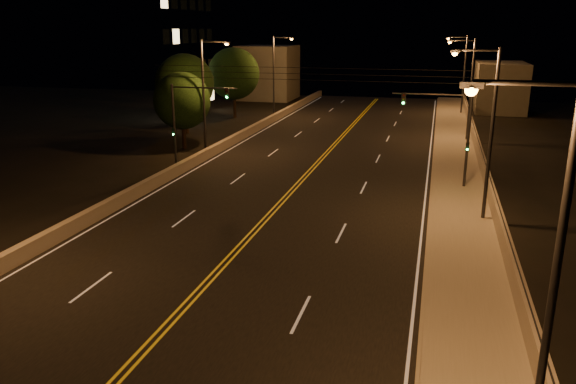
% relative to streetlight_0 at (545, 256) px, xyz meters
% --- Properties ---
extents(road, '(18.00, 120.00, 0.02)m').
position_rel_streetlight_0_xyz_m(road, '(-11.53, 15.14, -5.42)').
color(road, black).
rests_on(road, ground).
extents(sidewalk, '(3.60, 120.00, 0.30)m').
position_rel_streetlight_0_xyz_m(sidewalk, '(-0.73, 15.14, -5.28)').
color(sidewalk, gray).
rests_on(sidewalk, ground).
extents(curb, '(0.14, 120.00, 0.15)m').
position_rel_streetlight_0_xyz_m(curb, '(-2.60, 15.14, -5.36)').
color(curb, gray).
rests_on(curb, ground).
extents(parapet_wall, '(0.30, 120.00, 1.00)m').
position_rel_streetlight_0_xyz_m(parapet_wall, '(0.92, 15.14, -4.63)').
color(parapet_wall, gray).
rests_on(parapet_wall, sidewalk).
extents(jersey_barrier, '(0.45, 120.00, 0.81)m').
position_rel_streetlight_0_xyz_m(jersey_barrier, '(-20.69, 15.14, -5.03)').
color(jersey_barrier, gray).
rests_on(jersey_barrier, ground).
extents(distant_building_right, '(6.00, 10.00, 6.13)m').
position_rel_streetlight_0_xyz_m(distant_building_right, '(4.97, 64.52, -2.37)').
color(distant_building_right, slate).
rests_on(distant_building_right, ground).
extents(distant_building_left, '(8.00, 8.00, 7.82)m').
position_rel_streetlight_0_xyz_m(distant_building_left, '(-27.53, 69.06, -1.52)').
color(distant_building_left, slate).
rests_on(distant_building_left, ground).
extents(parapet_rail, '(0.06, 120.00, 0.06)m').
position_rel_streetlight_0_xyz_m(parapet_rail, '(0.92, 15.14, -4.10)').
color(parapet_rail, black).
rests_on(parapet_rail, parapet_wall).
extents(lane_markings, '(17.32, 116.00, 0.00)m').
position_rel_streetlight_0_xyz_m(lane_markings, '(-11.53, 15.06, -5.41)').
color(lane_markings, silver).
rests_on(lane_markings, road).
extents(streetlight_0, '(2.55, 0.28, 9.44)m').
position_rel_streetlight_0_xyz_m(streetlight_0, '(0.00, 0.00, 0.00)').
color(streetlight_0, '#2D2D33').
rests_on(streetlight_0, ground).
extents(streetlight_1, '(2.55, 0.28, 9.44)m').
position_rel_streetlight_0_xyz_m(streetlight_1, '(0.00, 18.29, 0.00)').
color(streetlight_1, '#2D2D33').
rests_on(streetlight_1, ground).
extents(streetlight_2, '(2.55, 0.28, 9.44)m').
position_rel_streetlight_0_xyz_m(streetlight_2, '(0.00, 41.75, 0.00)').
color(streetlight_2, '#2D2D33').
rests_on(streetlight_2, ground).
extents(streetlight_3, '(2.55, 0.28, 9.44)m').
position_rel_streetlight_0_xyz_m(streetlight_3, '(0.00, 59.50, 0.00)').
color(streetlight_3, '#2D2D33').
rests_on(streetlight_3, ground).
extents(streetlight_5, '(2.55, 0.28, 9.44)m').
position_rel_streetlight_0_xyz_m(streetlight_5, '(-21.46, 31.31, 0.00)').
color(streetlight_5, '#2D2D33').
rests_on(streetlight_5, ground).
extents(streetlight_6, '(2.55, 0.28, 9.44)m').
position_rel_streetlight_0_xyz_m(streetlight_6, '(-21.46, 52.36, 0.00)').
color(streetlight_6, '#2D2D33').
rests_on(streetlight_6, ground).
extents(traffic_signal_right, '(5.11, 0.31, 6.47)m').
position_rel_streetlight_0_xyz_m(traffic_signal_right, '(-1.49, 24.72, -1.38)').
color(traffic_signal_right, '#2D2D33').
rests_on(traffic_signal_right, ground).
extents(traffic_signal_left, '(5.11, 0.31, 6.47)m').
position_rel_streetlight_0_xyz_m(traffic_signal_left, '(-20.36, 24.72, -1.38)').
color(traffic_signal_left, '#2D2D33').
rests_on(traffic_signal_left, ground).
extents(overhead_wires, '(22.00, 0.03, 0.83)m').
position_rel_streetlight_0_xyz_m(overhead_wires, '(-11.53, 24.64, 1.97)').
color(overhead_wires, black).
extents(tree_0, '(4.98, 4.98, 6.75)m').
position_rel_streetlight_0_xyz_m(tree_0, '(-24.20, 32.31, -1.18)').
color(tree_0, black).
rests_on(tree_0, ground).
extents(tree_1, '(5.87, 5.87, 7.96)m').
position_rel_streetlight_0_xyz_m(tree_1, '(-27.19, 39.37, -0.42)').
color(tree_1, black).
rests_on(tree_1, ground).
extents(tree_2, '(6.05, 6.05, 8.20)m').
position_rel_streetlight_0_xyz_m(tree_2, '(-26.04, 50.38, -0.26)').
color(tree_2, black).
rests_on(tree_2, ground).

